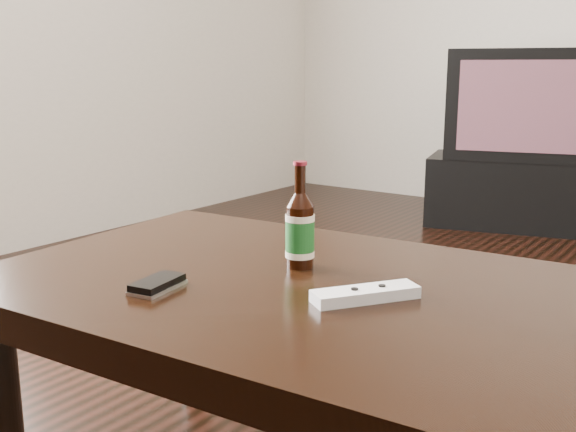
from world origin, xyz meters
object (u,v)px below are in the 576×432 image
Objects in this scene: beer_bottle at (300,230)px; phone at (157,285)px; remote at (365,294)px; tv_stand at (518,192)px; tv at (524,104)px; coffee_table at (328,320)px.

beer_bottle is 1.83× the size of phone.
phone is 0.38m from remote.
beer_bottle reaches higher than remote.
tv is (0.00, -0.00, 0.50)m from tv_stand.
beer_bottle is at bearing -170.71° from remote.
tv_stand is at bearing 98.46° from beer_bottle.
remote is at bearing -93.22° from tv.
tv is 7.66× the size of phone.
beer_bottle reaches higher than coffee_table.
tv reaches higher than beer_bottle.
coffee_table is 6.44× the size of beer_bottle.
tv is 2.95m from coffee_table.
beer_bottle is at bearing 54.79° from phone.
tv reaches higher than coffee_table.
phone is at bearing -115.74° from beer_bottle.
tv_stand is at bearing 85.85° from phone.
tv_stand is at bearing 136.52° from remote.
phone is (0.29, -3.09, 0.32)m from tv_stand.
remote is at bearing -14.69° from coffee_table.
remote reaches higher than coffee_table.
coffee_table is 7.41× the size of remote.
beer_bottle is 0.31m from phone.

